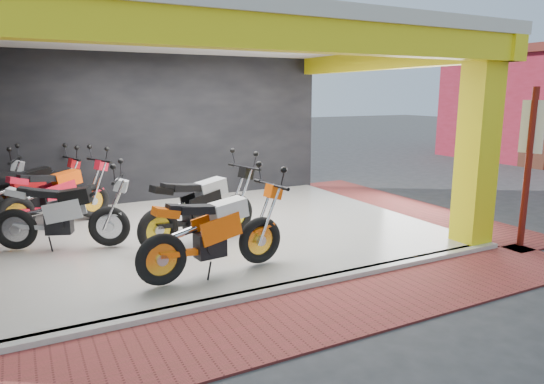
{
  "coord_description": "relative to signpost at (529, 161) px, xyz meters",
  "views": [
    {
      "loc": [
        -3.04,
        -6.3,
        2.6
      ],
      "look_at": [
        0.83,
        1.09,
        0.9
      ],
      "focal_mm": 32.0,
      "sensor_mm": 36.0,
      "label": 1
    }
  ],
  "objects": [
    {
      "name": "ground",
      "position": [
        -4.49,
        1.18,
        -1.49
      ],
      "size": [
        80.0,
        80.0,
        0.0
      ],
      "primitive_type": "plane",
      "color": "#2D2D30",
      "rests_on": "ground"
    },
    {
      "name": "showroom_floor",
      "position": [
        -4.49,
        3.18,
        -1.44
      ],
      "size": [
        8.0,
        6.0,
        0.1
      ],
      "primitive_type": "cube",
      "color": "silver",
      "rests_on": "ground"
    },
    {
      "name": "showroom_ceiling",
      "position": [
        -4.49,
        3.18,
        2.11
      ],
      "size": [
        8.4,
        6.4,
        0.2
      ],
      "primitive_type": "cube",
      "color": "beige",
      "rests_on": "corner_column"
    },
    {
      "name": "back_wall",
      "position": [
        -4.49,
        6.28,
        0.26
      ],
      "size": [
        8.2,
        0.2,
        3.5
      ],
      "primitive_type": "cube",
      "color": "black",
      "rests_on": "ground"
    },
    {
      "name": "corner_column",
      "position": [
        -0.74,
        0.43,
        0.26
      ],
      "size": [
        0.5,
        0.5,
        3.5
      ],
      "primitive_type": "cube",
      "color": "yellow",
      "rests_on": "ground"
    },
    {
      "name": "header_beam_front",
      "position": [
        -4.49,
        0.18,
        1.81
      ],
      "size": [
        8.4,
        0.3,
        0.4
      ],
      "primitive_type": "cube",
      "color": "yellow",
      "rests_on": "corner_column"
    },
    {
      "name": "header_beam_right",
      "position": [
        -0.49,
        3.18,
        1.81
      ],
      "size": [
        0.3,
        6.4,
        0.4
      ],
      "primitive_type": "cube",
      "color": "yellow",
      "rests_on": "corner_column"
    },
    {
      "name": "floor_kerb",
      "position": [
        -4.49,
        0.16,
        -1.44
      ],
      "size": [
        8.0,
        0.2,
        0.1
      ],
      "primitive_type": "cube",
      "color": "silver",
      "rests_on": "ground"
    },
    {
      "name": "paver_front",
      "position": [
        -4.49,
        -0.62,
        -1.47
      ],
      "size": [
        9.0,
        1.4,
        0.03
      ],
      "primitive_type": "cube",
      "color": "maroon",
      "rests_on": "ground"
    },
    {
      "name": "paver_right",
      "position": [
        0.31,
        3.18,
        -1.47
      ],
      "size": [
        1.4,
        7.0,
        0.03
      ],
      "primitive_type": "cube",
      "color": "maroon",
      "rests_on": "ground"
    },
    {
      "name": "signpost",
      "position": [
        0.0,
        0.0,
        0.0
      ],
      "size": [
        0.11,
        0.37,
        2.71
      ],
      "rotation": [
        0.0,
        0.0,
        0.23
      ],
      "color": "#61150E",
      "rests_on": "ground"
    },
    {
      "name": "moto_hero",
      "position": [
        -4.51,
        1.04,
        -0.67
      ],
      "size": [
        2.43,
        1.12,
        1.44
      ],
      "primitive_type": null,
      "rotation": [
        0.0,
        0.0,
        0.11
      ],
      "color": "#EE560A",
      "rests_on": "showroom_floor"
    },
    {
      "name": "moto_row_a",
      "position": [
        -4.2,
        2.63,
        -0.65
      ],
      "size": [
        2.53,
        1.44,
        1.46
      ],
      "primitive_type": null,
      "rotation": [
        0.0,
        0.0,
        0.25
      ],
      "color": "black",
      "rests_on": "showroom_floor"
    },
    {
      "name": "moto_row_b",
      "position": [
        -6.34,
        2.92,
        -0.7
      ],
      "size": [
        2.4,
        1.58,
        1.38
      ],
      "primitive_type": null,
      "rotation": [
        0.0,
        0.0,
        -0.36
      ],
      "color": "#A3A6AB",
      "rests_on": "showroom_floor"
    },
    {
      "name": "moto_row_c",
      "position": [
        -6.31,
        5.01,
        -0.68
      ],
      "size": [
        2.47,
        1.68,
        1.42
      ],
      "primitive_type": null,
      "rotation": [
        0.0,
        0.0,
        0.39
      ],
      "color": "red",
      "rests_on": "showroom_floor"
    },
    {
      "name": "moto_row_d",
      "position": [
        -6.76,
        5.68,
        -0.68
      ],
      "size": [
        2.44,
        1.45,
        1.4
      ],
      "primitive_type": null,
      "rotation": [
        0.0,
        0.0,
        0.28
      ],
      "color": "red",
      "rests_on": "showroom_floor"
    },
    {
      "name": "moto_row_e",
      "position": [
        -7.82,
        5.68,
        -0.66
      ],
      "size": [
        2.5,
        1.38,
        1.44
      ],
      "primitive_type": null,
      "rotation": [
        0.0,
        0.0,
        -0.22
      ],
      "color": "#A2A5AA",
      "rests_on": "showroom_floor"
    }
  ]
}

